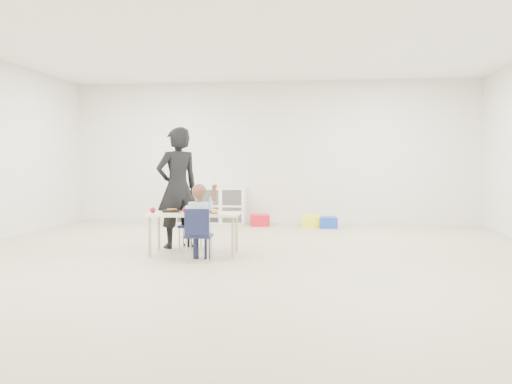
# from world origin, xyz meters

# --- Properties ---
(room) EXTENTS (9.00, 9.02, 2.80)m
(room) POSITION_xyz_m (0.00, 0.00, 1.40)
(room) COLOR #C4B797
(room) RESTS_ON ground
(table) EXTENTS (1.20, 0.64, 0.54)m
(table) POSITION_xyz_m (-0.67, 0.61, 0.27)
(table) COLOR #FFECCB
(table) RESTS_ON ground
(chair_near) EXTENTS (0.33, 0.31, 0.65)m
(chair_near) POSITION_xyz_m (-0.50, 0.10, 0.32)
(chair_near) COLOR #111533
(chair_near) RESTS_ON ground
(chair_far) EXTENTS (0.33, 0.31, 0.65)m
(chair_far) POSITION_xyz_m (-0.85, 1.11, 0.32)
(chair_far) COLOR #111533
(chair_far) RESTS_ON ground
(child) EXTENTS (0.45, 0.45, 1.02)m
(child) POSITION_xyz_m (-0.50, 0.10, 0.51)
(child) COLOR #9CAFD4
(child) RESTS_ON chair_near
(lunch_tray_near) EXTENTS (0.23, 0.17, 0.03)m
(lunch_tray_near) POSITION_xyz_m (-0.56, 0.69, 0.55)
(lunch_tray_near) COLOR black
(lunch_tray_near) RESTS_ON table
(lunch_tray_far) EXTENTS (0.23, 0.17, 0.03)m
(lunch_tray_far) POSITION_xyz_m (-0.99, 0.68, 0.55)
(lunch_tray_far) COLOR black
(lunch_tray_far) RESTS_ON table
(milk_carton) EXTENTS (0.07, 0.07, 0.10)m
(milk_carton) POSITION_xyz_m (-0.67, 0.48, 0.59)
(milk_carton) COLOR white
(milk_carton) RESTS_ON table
(bread_roll) EXTENTS (0.09, 0.09, 0.07)m
(bread_roll) POSITION_xyz_m (-0.38, 0.49, 0.57)
(bread_roll) COLOR #D9AE59
(bread_roll) RESTS_ON table
(apple_near) EXTENTS (0.07, 0.07, 0.07)m
(apple_near) POSITION_xyz_m (-0.81, 0.65, 0.57)
(apple_near) COLOR maroon
(apple_near) RESTS_ON table
(apple_far) EXTENTS (0.07, 0.07, 0.07)m
(apple_far) POSITION_xyz_m (-1.21, 0.54, 0.57)
(apple_far) COLOR maroon
(apple_far) RESTS_ON table
(cubby_shelf) EXTENTS (1.40, 0.40, 0.70)m
(cubby_shelf) POSITION_xyz_m (-1.20, 4.28, 0.35)
(cubby_shelf) COLOR white
(cubby_shelf) RESTS_ON ground
(adult) EXTENTS (0.73, 0.70, 1.68)m
(adult) POSITION_xyz_m (-1.04, 1.13, 0.84)
(adult) COLOR black
(adult) RESTS_ON ground
(bin_red) EXTENTS (0.42, 0.49, 0.21)m
(bin_red) POSITION_xyz_m (-0.19, 3.93, 0.11)
(bin_red) COLOR red
(bin_red) RESTS_ON ground
(bin_yellow) EXTENTS (0.34, 0.43, 0.21)m
(bin_yellow) POSITION_xyz_m (0.79, 3.88, 0.10)
(bin_yellow) COLOR #FFFB1A
(bin_yellow) RESTS_ON ground
(bin_blue) EXTENTS (0.35, 0.43, 0.20)m
(bin_blue) POSITION_xyz_m (1.09, 3.75, 0.10)
(bin_blue) COLOR #163BA9
(bin_blue) RESTS_ON ground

